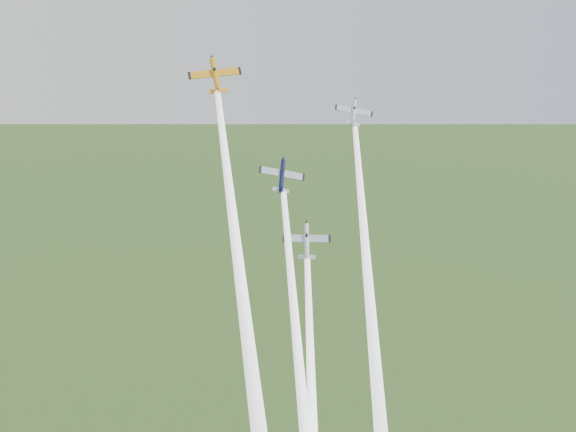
% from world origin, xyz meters
% --- Properties ---
extents(plane_yellow, '(9.27, 8.36, 7.93)m').
position_xyz_m(plane_yellow, '(-9.13, 1.35, 114.25)').
color(plane_yellow, orange).
extents(smoke_trail_yellow, '(12.06, 40.43, 48.04)m').
position_xyz_m(smoke_trail_yellow, '(-14.34, -19.74, 88.52)').
color(smoke_trail_yellow, white).
extents(plane_navy, '(9.97, 7.63, 8.00)m').
position_xyz_m(plane_navy, '(0.40, -2.99, 98.09)').
color(plane_navy, '#0D0F39').
extents(smoke_trail_navy, '(18.12, 46.45, 56.72)m').
position_xyz_m(smoke_trail_navy, '(-7.97, -26.96, 68.03)').
color(smoke_trail_navy, white).
extents(plane_silver_right, '(8.97, 7.10, 7.02)m').
position_xyz_m(plane_silver_right, '(16.89, 1.77, 107.22)').
color(plane_silver_right, silver).
extents(smoke_trail_silver_right, '(19.46, 40.21, 50.28)m').
position_xyz_m(smoke_trail_silver_right, '(7.72, -18.97, 80.37)').
color(smoke_trail_silver_right, white).
extents(plane_silver_low, '(9.59, 8.58, 6.79)m').
position_xyz_m(plane_silver_low, '(1.72, -9.26, 88.38)').
color(plane_silver_low, '#A4ACB1').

